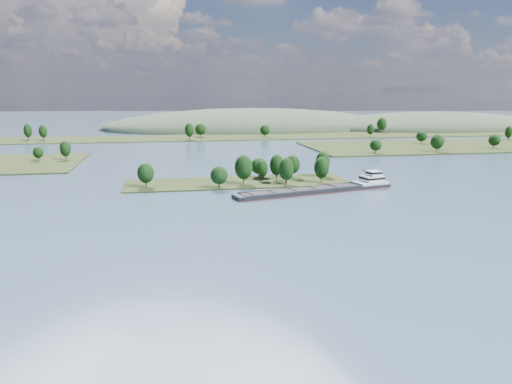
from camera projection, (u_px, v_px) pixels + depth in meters
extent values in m
plane|color=#3B4B66|center=(264.00, 215.00, 166.28)|extent=(1800.00, 1800.00, 0.00)
cube|color=#273317|center=(238.00, 183.00, 224.13)|extent=(100.00, 30.00, 1.20)
cylinder|color=black|center=(286.00, 180.00, 217.01)|extent=(0.50, 0.50, 3.85)
ellipsoid|color=black|center=(286.00, 169.00, 216.03)|extent=(6.62, 6.62, 9.89)
cylinder|color=black|center=(259.00, 174.00, 236.21)|extent=(0.50, 0.50, 3.00)
ellipsoid|color=black|center=(259.00, 166.00, 235.45)|extent=(8.09, 8.09, 7.70)
cylinder|color=black|center=(244.00, 179.00, 218.36)|extent=(0.50, 0.50, 4.20)
ellipsoid|color=black|center=(244.00, 167.00, 217.29)|extent=(7.99, 7.99, 10.81)
cylinder|color=black|center=(262.00, 177.00, 227.36)|extent=(0.50, 0.50, 3.06)
ellipsoid|color=black|center=(262.00, 169.00, 226.58)|extent=(5.52, 5.52, 7.88)
cylinder|color=black|center=(219.00, 184.00, 209.95)|extent=(0.50, 0.50, 3.01)
ellipsoid|color=black|center=(219.00, 175.00, 209.18)|extent=(7.41, 7.41, 7.74)
cylinder|color=black|center=(146.00, 183.00, 211.75)|extent=(0.50, 0.50, 3.37)
ellipsoid|color=black|center=(146.00, 173.00, 210.89)|extent=(7.07, 7.07, 8.66)
cylinder|color=black|center=(277.00, 175.00, 229.93)|extent=(0.50, 0.50, 3.78)
ellipsoid|color=black|center=(277.00, 165.00, 228.96)|extent=(6.54, 6.54, 9.72)
cylinder|color=black|center=(322.00, 172.00, 238.15)|extent=(0.50, 0.50, 3.95)
ellipsoid|color=black|center=(323.00, 162.00, 237.15)|extent=(6.96, 6.96, 10.15)
cylinder|color=black|center=(321.00, 178.00, 222.06)|extent=(0.50, 0.50, 3.76)
ellipsoid|color=black|center=(322.00, 168.00, 221.10)|extent=(6.70, 6.70, 9.66)
cylinder|color=black|center=(292.00, 174.00, 235.57)|extent=(0.50, 0.50, 3.46)
ellipsoid|color=black|center=(292.00, 164.00, 234.69)|extent=(7.51, 7.51, 8.89)
cylinder|color=black|center=(66.00, 157.00, 293.88)|extent=(0.50, 0.50, 3.63)
ellipsoid|color=black|center=(65.00, 149.00, 292.95)|extent=(6.34, 6.34, 9.33)
cylinder|color=black|center=(39.00, 158.00, 290.48)|extent=(0.50, 0.50, 2.66)
ellipsoid|color=black|center=(38.00, 152.00, 289.80)|extent=(5.89, 5.89, 6.84)
cylinder|color=black|center=(376.00, 151.00, 325.16)|extent=(0.50, 0.50, 2.93)
ellipsoid|color=black|center=(376.00, 145.00, 324.41)|extent=(7.73, 7.73, 7.53)
cylinder|color=black|center=(494.00, 146.00, 352.16)|extent=(0.50, 0.50, 3.22)
ellipsoid|color=black|center=(494.00, 140.00, 351.34)|extent=(8.15, 8.15, 8.27)
cylinder|color=black|center=(437.00, 149.00, 332.65)|extent=(0.50, 0.50, 3.72)
ellipsoid|color=black|center=(437.00, 142.00, 331.70)|extent=(8.73, 8.73, 9.57)
cylinder|color=black|center=(439.00, 147.00, 345.88)|extent=(0.50, 0.50, 3.06)
ellipsoid|color=black|center=(440.00, 141.00, 345.10)|extent=(6.38, 6.38, 7.86)
cylinder|color=black|center=(421.00, 142.00, 381.92)|extent=(0.50, 0.50, 3.16)
ellipsoid|color=black|center=(422.00, 136.00, 381.11)|extent=(8.15, 8.15, 8.12)
cylinder|color=black|center=(508.00, 138.00, 407.53)|extent=(0.50, 0.50, 3.79)
ellipsoid|color=black|center=(509.00, 132.00, 406.56)|extent=(5.85, 5.85, 9.76)
cube|color=#273317|center=(202.00, 138.00, 436.25)|extent=(900.00, 60.00, 1.20)
cylinder|color=black|center=(28.00, 137.00, 410.68)|extent=(0.50, 0.50, 4.40)
ellipsoid|color=black|center=(28.00, 131.00, 409.56)|extent=(6.52, 6.52, 11.32)
cylinder|color=black|center=(370.00, 134.00, 442.26)|extent=(0.50, 0.50, 3.63)
ellipsoid|color=black|center=(370.00, 129.00, 441.34)|extent=(6.32, 6.32, 9.33)
cylinder|color=black|center=(201.00, 135.00, 438.51)|extent=(0.50, 0.50, 3.85)
ellipsoid|color=black|center=(201.00, 129.00, 437.53)|extent=(9.72, 9.72, 9.90)
cylinder|color=black|center=(381.00, 130.00, 480.95)|extent=(0.50, 0.50, 4.80)
ellipsoid|color=black|center=(382.00, 124.00, 479.73)|extent=(9.28, 9.28, 12.33)
cylinder|color=black|center=(44.00, 138.00, 410.36)|extent=(0.50, 0.50, 4.08)
ellipsoid|color=black|center=(43.00, 131.00, 409.32)|extent=(6.68, 6.68, 10.49)
cylinder|color=black|center=(265.00, 135.00, 436.40)|extent=(0.50, 0.50, 3.53)
ellipsoid|color=black|center=(265.00, 130.00, 435.50)|extent=(8.69, 8.69, 9.09)
cylinder|color=black|center=(189.00, 137.00, 415.08)|extent=(0.50, 0.50, 4.54)
ellipsoid|color=black|center=(189.00, 130.00, 413.92)|extent=(7.51, 7.51, 11.68)
ellipsoid|color=#3A4C34|center=(434.00, 128.00, 548.93)|extent=(260.00, 140.00, 36.00)
ellipsoid|color=#3A4C34|center=(251.00, 129.00, 543.09)|extent=(320.00, 160.00, 44.00)
cube|color=black|center=(317.00, 191.00, 204.22)|extent=(68.84, 25.58, 1.89)
cube|color=maroon|center=(317.00, 192.00, 204.30)|extent=(69.05, 25.79, 0.22)
cube|color=black|center=(297.00, 188.00, 204.91)|extent=(51.77, 13.70, 0.69)
cube|color=black|center=(307.00, 191.00, 197.40)|extent=(51.77, 13.70, 0.69)
cube|color=black|center=(302.00, 190.00, 201.18)|extent=(51.95, 20.44, 0.26)
cube|color=black|center=(260.00, 193.00, 193.37)|extent=(9.27, 8.78, 0.30)
cube|color=black|center=(281.00, 191.00, 197.25)|extent=(9.27, 8.78, 0.30)
cube|color=black|center=(302.00, 189.00, 201.13)|extent=(9.27, 8.78, 0.30)
cube|color=black|center=(322.00, 187.00, 205.01)|extent=(9.27, 8.78, 0.30)
cube|color=black|center=(341.00, 186.00, 208.89)|extent=(9.27, 8.78, 0.30)
cube|color=black|center=(238.00, 198.00, 189.87)|extent=(4.44, 8.15, 1.72)
cylinder|color=black|center=(240.00, 194.00, 189.98)|extent=(0.25, 0.25, 1.89)
cube|color=white|center=(370.00, 183.00, 214.86)|extent=(15.41, 11.45, 1.03)
cube|color=white|center=(372.00, 179.00, 214.87)|extent=(10.06, 8.82, 2.58)
cube|color=black|center=(372.00, 178.00, 214.80)|extent=(10.27, 9.03, 0.77)
cube|color=white|center=(374.00, 173.00, 214.77)|extent=(6.29, 6.29, 1.89)
cube|color=black|center=(374.00, 172.00, 214.70)|extent=(6.50, 6.50, 0.69)
cube|color=white|center=(374.00, 171.00, 214.57)|extent=(6.71, 6.71, 0.17)
cylinder|color=white|center=(378.00, 168.00, 215.24)|extent=(0.21, 0.21, 2.24)
cylinder|color=black|center=(363.00, 170.00, 215.42)|extent=(0.52, 0.52, 1.03)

